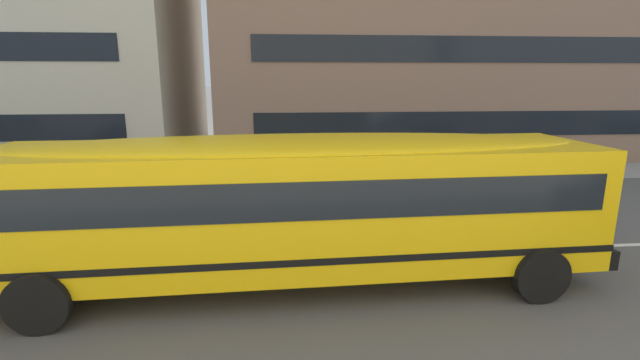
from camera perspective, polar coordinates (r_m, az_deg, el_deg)
The scene contains 6 objects.
ground_plane at distance 10.09m, azimuth -4.94°, elevation -9.91°, with size 400.00×400.00×0.00m, color #54514F.
sidewalk_far at distance 18.01m, azimuth -5.07°, elevation 0.46°, with size 120.00×3.00×0.01m, color gray.
lane_centreline at distance 10.08m, azimuth -4.94°, elevation -9.89°, with size 110.00×0.16×0.01m, color silver.
school_bus at distance 8.31m, azimuth -4.39°, elevation -2.38°, with size 13.02×3.10×2.90m.
parked_car_maroon_near_corner at distance 17.17m, azimuth -31.03°, elevation 0.85°, with size 3.99×2.06×1.64m.
parked_car_white_past_driveway at distance 17.10m, azimuth 23.78°, elevation 1.58°, with size 3.94×1.97×1.64m.
Camera 1 is at (0.03, -9.29, 3.94)m, focal length 24.75 mm.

